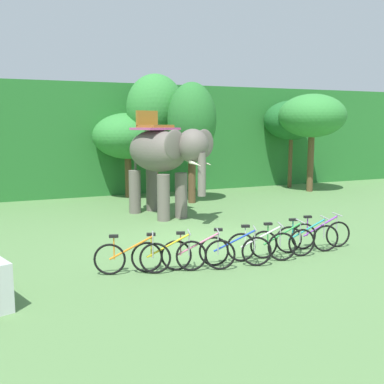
# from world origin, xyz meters

# --- Properties ---
(ground_plane) EXTENTS (80.00, 80.00, 0.00)m
(ground_plane) POSITION_xyz_m (0.00, 0.00, 0.00)
(ground_plane) COLOR #567F47
(foliage_hedge) EXTENTS (36.00, 6.00, 5.15)m
(foliage_hedge) POSITION_xyz_m (0.00, 12.58, 2.58)
(foliage_hedge) COLOR #28702D
(foliage_hedge) RESTS_ON ground
(tree_far_left) EXTENTS (3.09, 3.09, 3.78)m
(tree_far_left) POSITION_xyz_m (0.17, 8.76, 2.75)
(tree_far_left) COLOR brown
(tree_far_left) RESTS_ON ground
(tree_center_left) EXTENTS (2.53, 2.53, 5.44)m
(tree_center_left) POSITION_xyz_m (1.23, 7.98, 3.97)
(tree_center_left) COLOR brown
(tree_center_left) RESTS_ON ground
(tree_right) EXTENTS (2.03, 2.03, 5.00)m
(tree_right) POSITION_xyz_m (2.22, 6.27, 3.42)
(tree_right) COLOR brown
(tree_right) RESTS_ON ground
(tree_center_right) EXTENTS (2.84, 2.84, 4.49)m
(tree_center_right) POSITION_xyz_m (8.84, 8.63, 3.47)
(tree_center_right) COLOR brown
(tree_center_right) RESTS_ON ground
(tree_center) EXTENTS (3.23, 3.23, 4.73)m
(tree_center) POSITION_xyz_m (8.89, 7.02, 3.66)
(tree_center) COLOR brown
(tree_center) RESTS_ON ground
(elephant) EXTENTS (2.62, 4.24, 3.78)m
(elephant) POSITION_xyz_m (0.07, 3.94, 2.20)
(elephant) COLOR #665E56
(elephant) RESTS_ON ground
(bike_orange) EXTENTS (1.63, 0.70, 0.92)m
(bike_orange) POSITION_xyz_m (-2.78, -1.89, 0.39)
(bike_orange) COLOR black
(bike_orange) RESTS_ON ground
(bike_yellow) EXTENTS (1.65, 0.66, 0.92)m
(bike_yellow) POSITION_xyz_m (-1.97, -2.05, 0.39)
(bike_yellow) COLOR black
(bike_yellow) RESTS_ON ground
(bike_pink) EXTENTS (1.62, 0.73, 0.92)m
(bike_pink) POSITION_xyz_m (-1.33, -2.21, 0.39)
(bike_pink) COLOR black
(bike_pink) RESTS_ON ground
(bike_blue) EXTENTS (1.58, 0.79, 0.92)m
(bike_blue) POSITION_xyz_m (-0.41, -2.27, 0.39)
(bike_blue) COLOR black
(bike_blue) RESTS_ON ground
(bike_white) EXTENTS (1.62, 0.74, 0.92)m
(bike_white) POSITION_xyz_m (0.37, -2.18, 0.39)
(bike_white) COLOR black
(bike_white) RESTS_ON ground
(bike_green) EXTENTS (1.68, 0.56, 0.92)m
(bike_green) POSITION_xyz_m (1.03, -2.12, 0.39)
(bike_green) COLOR black
(bike_green) RESTS_ON ground
(bike_teal) EXTENTS (1.66, 0.63, 0.92)m
(bike_teal) POSITION_xyz_m (1.88, -1.97, 0.39)
(bike_teal) COLOR black
(bike_teal) RESTS_ON ground
(bike_purple) EXTENTS (1.69, 0.54, 0.92)m
(bike_purple) POSITION_xyz_m (2.47, -1.78, 0.39)
(bike_purple) COLOR black
(bike_purple) RESTS_ON ground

